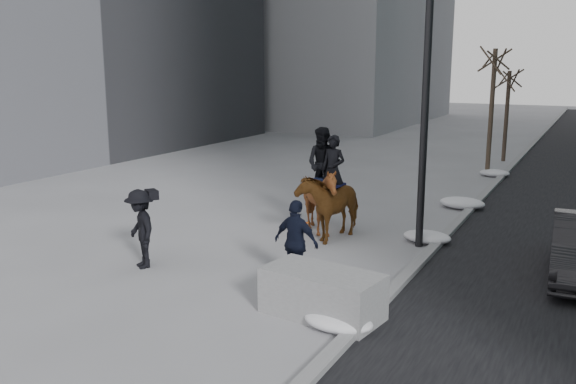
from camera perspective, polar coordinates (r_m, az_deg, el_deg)
The scene contains 11 objects.
ground at distance 13.56m, azimuth -2.35°, elevation -7.15°, with size 120.00×120.00×0.00m, color gray.
curb at distance 21.82m, azimuth 17.92°, elevation -0.20°, with size 0.25×90.00×0.12m, color gray.
planter at distance 11.00m, azimuth 3.22°, elevation -9.48°, with size 2.10×1.05×0.84m, color gray.
tree_near at distance 25.44m, azimuth 18.52°, elevation 7.60°, with size 1.20×1.20×5.55m, color #392A21, non-canonical shape.
tree_far at distance 29.69m, azimuth 19.79°, elevation 7.10°, with size 1.20×1.20×4.56m, color #33281E, non-canonical shape.
mounted_left at distance 15.74m, azimuth 4.01°, elevation -0.74°, with size 1.20×2.16×2.65m.
mounted_right at distance 15.95m, azimuth 3.15°, elevation -0.02°, with size 1.54×1.72×2.82m.
feeder at distance 12.38m, azimuth 0.78°, elevation -4.74°, with size 1.07×0.92×1.75m.
camera_crew at distance 13.76m, azimuth -13.63°, elevation -3.34°, with size 1.31×1.17×1.75m.
lamppost at distance 14.94m, azimuth 13.11°, elevation 13.80°, with size 0.25×1.57×9.09m.
snow_piles at distance 17.74m, azimuth 14.62°, elevation -2.38°, with size 1.39×16.82×0.35m.
Camera 1 is at (6.39, -11.11, 4.44)m, focal length 38.00 mm.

